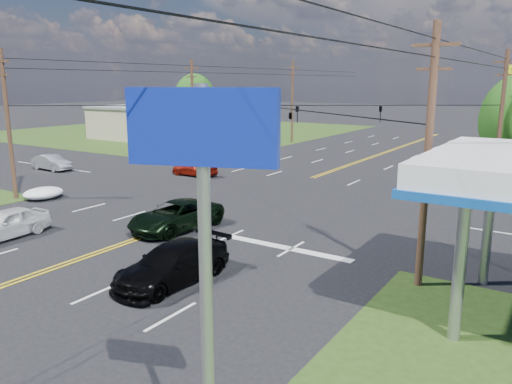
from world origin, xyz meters
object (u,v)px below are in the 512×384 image
Objects in this scene: pole_sw at (8,123)px; pole_se at (428,156)px; tree_far_l at (195,97)px; pickup_white at (6,224)px; retail_nw at (159,124)px; polesign_se at (204,199)px; pickup_dkgreen at (176,216)px; sedan_silver at (51,162)px; suv_black at (172,264)px; pole_left_far at (292,101)px; pole_ne at (501,122)px; pole_nw at (193,110)px.

pole_se is (26.00, 0.00, 0.00)m from pole_sw.
pickup_white is at bearing -60.10° from tree_far_l.
retail_nw is 2.15× the size of polesign_se.
pole_se is 1.79× the size of pickup_dkgreen.
pole_se reaches higher than sedan_silver.
pole_se is 10.16m from suv_black.
tree_far_l reaches higher than sedan_silver.
sedan_silver is (9.41, -23.00, -1.34)m from retail_nw.
pickup_dkgreen is at bearing -69.70° from pole_left_far.
pole_ne is 29.87m from pickup_white.
pole_left_far reaches higher than pole_sw.
pole_left_far is at bearing 116.77° from suv_black.
pole_nw reaches higher than tree_far_l.
tree_far_l is at bearing 132.87° from pickup_dkgreen.
polesign_se is (-0.00, -12.54, 0.90)m from pole_se.
pole_sw reaches higher than polesign_se.
polesign_se is (26.00, -30.54, 0.90)m from pole_nw.
pickup_white is at bearing -79.90° from pole_left_far.
pole_left_far is 55.95m from polesign_se.
pole_sw is at bearing -145.30° from pole_ne.
pole_left_far is 1.89× the size of pickup_dkgreen.
pole_nw is (17.00, -13.00, 2.92)m from retail_nw.
pole_ne is at bearing 58.59° from pickup_dkgreen.
sedan_silver is (-15.08, 13.07, -0.06)m from pickup_white.
suv_black is at bearing -45.58° from retail_nw.
pickup_white is at bearing -164.68° from pole_se.
suv_black is (18.09, -41.80, -4.43)m from pole_left_far.
tree_far_l is 59.10m from suv_black.
pickup_dkgreen reaches higher than pickup_white.
suv_black is 0.68× the size of polesign_se.
polesign_se is (26.00, -49.54, 0.65)m from pole_left_far.
pole_sw and pole_se have the same top height.
tree_far_l is at bearing 168.11° from pole_left_far.
pole_se reaches higher than tree_far_l.
polesign_se is at bearing -49.95° from tree_far_l.
pole_ne reaches higher than pickup_dkgreen.
pickup_white is (-10.59, -0.27, -0.02)m from suv_black.
pole_left_far is at bearing 117.69° from polesign_se.
pole_sw is 31.62m from pole_ne.
pickup_dkgreen is (13.50, -17.50, -4.18)m from pole_nw.
pole_se is 34.79m from sedan_silver.
pickup_dkgreen is (13.50, -36.50, -4.43)m from pole_left_far.
pole_nw is at bearing 104.73° from pickup_white.
pole_ne reaches higher than tree_far_l.
tree_far_l is 53.33m from pickup_white.
pole_sw reaches higher than retail_nw.
pickup_dkgreen is at bearing -109.34° from sedan_silver.
pole_se is 60.88m from tree_far_l.
sedan_silver is at bearing 164.54° from pickup_dkgreen.
pole_ne is 21.91m from pickup_dkgreen.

